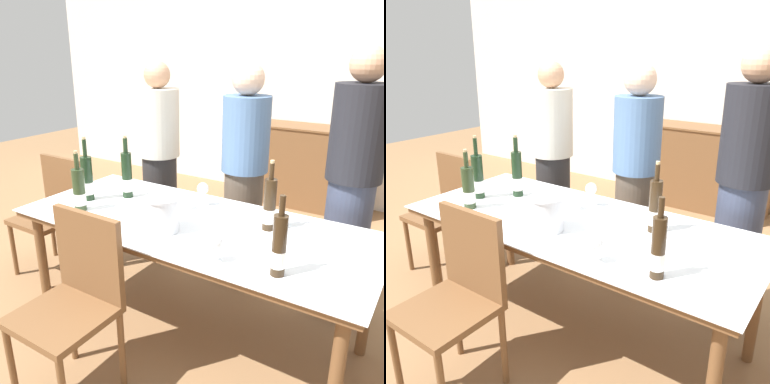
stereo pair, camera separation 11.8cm
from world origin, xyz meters
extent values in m
plane|color=olive|center=(0.00, 0.00, 0.00)|extent=(12.00, 12.00, 0.00)
cube|color=silver|center=(0.00, 2.80, 1.40)|extent=(8.00, 0.10, 2.80)
cube|color=brown|center=(-0.11, 2.51, 0.43)|extent=(1.31, 0.44, 0.87)
cube|color=brown|center=(-0.11, 2.51, 0.88)|extent=(1.35, 0.46, 0.02)
cylinder|color=brown|center=(-0.93, -0.35, 0.35)|extent=(0.06, 0.06, 0.69)
cylinder|color=brown|center=(0.93, -0.35, 0.35)|extent=(0.06, 0.06, 0.69)
cylinder|color=brown|center=(-0.93, 0.35, 0.35)|extent=(0.06, 0.06, 0.69)
cylinder|color=brown|center=(0.93, 0.35, 0.35)|extent=(0.06, 0.06, 0.69)
cube|color=brown|center=(0.00, 0.00, 0.71)|extent=(2.02, 0.85, 0.04)
cube|color=white|center=(0.00, 0.00, 0.73)|extent=(2.05, 0.88, 0.01)
cylinder|color=silver|center=(-0.07, -0.18, 0.83)|extent=(0.18, 0.18, 0.19)
cylinder|color=silver|center=(-0.07, -0.18, 0.92)|extent=(0.19, 0.19, 0.01)
cylinder|color=black|center=(-0.77, -0.06, 0.88)|extent=(0.07, 0.07, 0.29)
cylinder|color=white|center=(-0.77, -0.06, 0.81)|extent=(0.07, 0.07, 0.08)
cylinder|color=black|center=(-0.77, -0.06, 1.08)|extent=(0.03, 0.03, 0.11)
cylinder|color=tan|center=(-0.77, -0.06, 1.14)|extent=(0.02, 0.02, 0.02)
cylinder|color=black|center=(-0.58, 0.12, 0.88)|extent=(0.07, 0.07, 0.30)
cylinder|color=white|center=(-0.58, 0.12, 0.82)|extent=(0.07, 0.07, 0.08)
cylinder|color=black|center=(-0.58, 0.12, 1.08)|extent=(0.03, 0.03, 0.10)
cylinder|color=tan|center=(-0.58, 0.12, 1.14)|extent=(0.02, 0.02, 0.02)
cylinder|color=#332314|center=(0.62, -0.28, 0.87)|extent=(0.06, 0.06, 0.28)
cylinder|color=white|center=(0.62, -0.28, 0.81)|extent=(0.06, 0.06, 0.08)
cylinder|color=#332314|center=(0.62, -0.28, 1.06)|extent=(0.03, 0.03, 0.09)
cylinder|color=#28381E|center=(-0.67, -0.22, 0.86)|extent=(0.07, 0.07, 0.26)
cylinder|color=white|center=(-0.67, -0.22, 0.80)|extent=(0.08, 0.08, 0.07)
cylinder|color=#28381E|center=(-0.67, -0.22, 1.04)|extent=(0.03, 0.03, 0.10)
cylinder|color=tan|center=(-0.67, -0.22, 1.09)|extent=(0.02, 0.02, 0.02)
cylinder|color=#332314|center=(0.40, 0.14, 0.88)|extent=(0.07, 0.07, 0.29)
cylinder|color=white|center=(0.40, 0.14, 0.81)|extent=(0.07, 0.07, 0.08)
cylinder|color=#332314|center=(0.40, 0.14, 1.06)|extent=(0.03, 0.03, 0.09)
cylinder|color=tan|center=(0.40, 0.14, 1.11)|extent=(0.02, 0.02, 0.02)
cylinder|color=white|center=(-0.08, 0.25, 0.74)|extent=(0.06, 0.06, 0.00)
cylinder|color=white|center=(-0.08, 0.25, 0.78)|extent=(0.01, 0.01, 0.08)
sphere|color=white|center=(-0.08, 0.25, 0.85)|extent=(0.07, 0.07, 0.07)
cylinder|color=white|center=(0.34, -0.33, 0.74)|extent=(0.07, 0.07, 0.00)
cylinder|color=white|center=(0.34, -0.33, 0.77)|extent=(0.01, 0.01, 0.07)
sphere|color=white|center=(0.34, -0.33, 0.83)|extent=(0.07, 0.07, 0.07)
cylinder|color=white|center=(-0.14, 0.12, 0.74)|extent=(0.07, 0.07, 0.00)
cylinder|color=white|center=(-0.14, 0.12, 0.77)|extent=(0.01, 0.01, 0.06)
sphere|color=white|center=(-0.14, 0.12, 0.82)|extent=(0.07, 0.07, 0.07)
cylinder|color=brown|center=(-1.51, -0.18, 0.21)|extent=(0.03, 0.03, 0.43)
cylinder|color=brown|center=(-1.14, -0.18, 0.21)|extent=(0.03, 0.03, 0.43)
cylinder|color=brown|center=(-1.51, 0.18, 0.21)|extent=(0.03, 0.03, 0.43)
cylinder|color=brown|center=(-1.14, 0.18, 0.21)|extent=(0.03, 0.03, 0.43)
cube|color=brown|center=(-1.32, 0.00, 0.45)|extent=(0.42, 0.42, 0.04)
cube|color=brown|center=(-1.32, 0.19, 0.67)|extent=(0.42, 0.04, 0.42)
cylinder|color=brown|center=(-0.42, -0.94, 0.23)|extent=(0.03, 0.03, 0.45)
cylinder|color=brown|center=(-0.42, -0.57, 0.23)|extent=(0.03, 0.03, 0.45)
cylinder|color=brown|center=(-0.05, -0.57, 0.23)|extent=(0.03, 0.03, 0.45)
cube|color=brown|center=(-0.24, -0.76, 0.47)|extent=(0.42, 0.42, 0.04)
cube|color=brown|center=(-0.24, -0.56, 0.71)|extent=(0.42, 0.04, 0.44)
cylinder|color=#262628|center=(-0.80, 0.75, 0.43)|extent=(0.28, 0.28, 0.85)
cylinder|color=beige|center=(-0.80, 0.75, 1.11)|extent=(0.33, 0.33, 0.53)
sphere|color=tan|center=(-0.80, 0.75, 1.48)|extent=(0.20, 0.20, 0.20)
cylinder|color=#51473D|center=(-0.04, 0.74, 0.42)|extent=(0.28, 0.28, 0.85)
cylinder|color=#4C6B93|center=(-0.04, 0.74, 1.11)|extent=(0.33, 0.33, 0.52)
sphere|color=beige|center=(-0.04, 0.74, 1.48)|extent=(0.22, 0.22, 0.22)
cylinder|color=#383F56|center=(0.70, 0.72, 0.46)|extent=(0.28, 0.28, 0.91)
cylinder|color=black|center=(0.70, 0.72, 1.20)|extent=(0.33, 0.33, 0.57)
sphere|color=tan|center=(0.70, 0.72, 1.58)|extent=(0.20, 0.20, 0.20)
camera|label=1|loc=(1.15, -1.78, 1.66)|focal=38.00mm
camera|label=2|loc=(1.25, -1.72, 1.66)|focal=38.00mm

